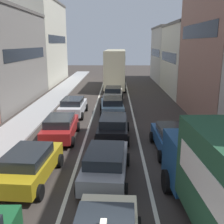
{
  "coord_description": "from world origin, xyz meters",
  "views": [
    {
      "loc": [
        0.26,
        -4.83,
        5.93
      ],
      "look_at": [
        0.0,
        12.0,
        1.6
      ],
      "focal_mm": 43.0,
      "sensor_mm": 36.0,
      "label": 1
    }
  ],
  "objects_px": {
    "hatchback_centre_lane_third": "(113,126)",
    "sedan_centre_lane_fifth": "(113,93)",
    "sedan_left_lane_fourth": "(73,106)",
    "sedan_left_lane_third": "(60,127)",
    "sedan_right_lane_behind_truck": "(173,138)",
    "wagon_left_lane_second": "(29,164)",
    "sedan_centre_lane_second": "(106,163)",
    "coupe_centre_lane_fourth": "(112,106)",
    "bus_mid_queue_primary": "(115,67)"
  },
  "relations": [
    {
      "from": "sedan_left_lane_third",
      "to": "sedan_centre_lane_fifth",
      "type": "height_order",
      "value": "same"
    },
    {
      "from": "coupe_centre_lane_fourth",
      "to": "hatchback_centre_lane_third",
      "type": "bearing_deg",
      "value": 178.19
    },
    {
      "from": "wagon_left_lane_second",
      "to": "sedan_right_lane_behind_truck",
      "type": "distance_m",
      "value": 7.77
    },
    {
      "from": "sedan_centre_lane_fifth",
      "to": "sedan_right_lane_behind_truck",
      "type": "xyz_separation_m",
      "value": [
        3.47,
        -13.69,
        0.0
      ]
    },
    {
      "from": "bus_mid_queue_primary",
      "to": "wagon_left_lane_second",
      "type": "bearing_deg",
      "value": 173.14
    },
    {
      "from": "sedan_left_lane_fourth",
      "to": "sedan_centre_lane_fifth",
      "type": "xyz_separation_m",
      "value": [
        3.32,
        5.99,
        0.0
      ]
    },
    {
      "from": "sedan_centre_lane_fifth",
      "to": "bus_mid_queue_primary",
      "type": "xyz_separation_m",
      "value": [
        0.19,
        8.08,
        2.03
      ]
    },
    {
      "from": "sedan_centre_lane_fifth",
      "to": "hatchback_centre_lane_third",
      "type": "bearing_deg",
      "value": -177.3
    },
    {
      "from": "wagon_left_lane_second",
      "to": "sedan_left_lane_third",
      "type": "height_order",
      "value": "same"
    },
    {
      "from": "sedan_centre_lane_second",
      "to": "sedan_left_lane_fourth",
      "type": "xyz_separation_m",
      "value": [
        -3.16,
        11.0,
        0.0
      ]
    },
    {
      "from": "wagon_left_lane_second",
      "to": "sedan_left_lane_third",
      "type": "relative_size",
      "value": 1.01
    },
    {
      "from": "hatchback_centre_lane_third",
      "to": "sedan_left_lane_fourth",
      "type": "relative_size",
      "value": 1.01
    },
    {
      "from": "hatchback_centre_lane_third",
      "to": "wagon_left_lane_second",
      "type": "bearing_deg",
      "value": 149.18
    },
    {
      "from": "hatchback_centre_lane_third",
      "to": "sedan_left_lane_third",
      "type": "bearing_deg",
      "value": 94.31
    },
    {
      "from": "sedan_left_lane_fourth",
      "to": "wagon_left_lane_second",
      "type": "bearing_deg",
      "value": -179.95
    },
    {
      "from": "bus_mid_queue_primary",
      "to": "coupe_centre_lane_fourth",
      "type": "bearing_deg",
      "value": -179.53
    },
    {
      "from": "sedan_centre_lane_second",
      "to": "bus_mid_queue_primary",
      "type": "distance_m",
      "value": 25.16
    },
    {
      "from": "hatchback_centre_lane_third",
      "to": "sedan_centre_lane_second",
      "type": "bearing_deg",
      "value": 179.21
    },
    {
      "from": "wagon_left_lane_second",
      "to": "coupe_centre_lane_fourth",
      "type": "relative_size",
      "value": 1.0
    },
    {
      "from": "sedan_right_lane_behind_truck",
      "to": "sedan_left_lane_third",
      "type": "bearing_deg",
      "value": 72.29
    },
    {
      "from": "hatchback_centre_lane_third",
      "to": "sedan_left_lane_third",
      "type": "xyz_separation_m",
      "value": [
        -3.35,
        -0.13,
        0.0
      ]
    },
    {
      "from": "sedan_left_lane_fourth",
      "to": "sedan_right_lane_behind_truck",
      "type": "height_order",
      "value": "same"
    },
    {
      "from": "sedan_right_lane_behind_truck",
      "to": "bus_mid_queue_primary",
      "type": "bearing_deg",
      "value": 7.24
    },
    {
      "from": "sedan_centre_lane_fifth",
      "to": "coupe_centre_lane_fourth",
      "type": "bearing_deg",
      "value": -178.29
    },
    {
      "from": "sedan_centre_lane_second",
      "to": "sedan_right_lane_behind_truck",
      "type": "distance_m",
      "value": 4.9
    },
    {
      "from": "sedan_left_lane_third",
      "to": "sedan_left_lane_fourth",
      "type": "height_order",
      "value": "same"
    },
    {
      "from": "sedan_left_lane_third",
      "to": "bus_mid_queue_primary",
      "type": "bearing_deg",
      "value": -11.39
    },
    {
      "from": "hatchback_centre_lane_third",
      "to": "sedan_right_lane_behind_truck",
      "type": "xyz_separation_m",
      "value": [
        3.35,
        -2.1,
        0.0
      ]
    },
    {
      "from": "wagon_left_lane_second",
      "to": "hatchback_centre_lane_third",
      "type": "xyz_separation_m",
      "value": [
        3.61,
        5.56,
        0.0
      ]
    },
    {
      "from": "coupe_centre_lane_fourth",
      "to": "sedan_left_lane_fourth",
      "type": "height_order",
      "value": "same"
    },
    {
      "from": "coupe_centre_lane_fourth",
      "to": "sedan_left_lane_fourth",
      "type": "relative_size",
      "value": 1.02
    },
    {
      "from": "sedan_centre_lane_second",
      "to": "sedan_right_lane_behind_truck",
      "type": "height_order",
      "value": "same"
    },
    {
      "from": "coupe_centre_lane_fourth",
      "to": "sedan_left_lane_fourth",
      "type": "bearing_deg",
      "value": 91.12
    },
    {
      "from": "sedan_left_lane_third",
      "to": "sedan_right_lane_behind_truck",
      "type": "distance_m",
      "value": 6.99
    },
    {
      "from": "coupe_centre_lane_fourth",
      "to": "sedan_right_lane_behind_truck",
      "type": "relative_size",
      "value": 1.01
    },
    {
      "from": "wagon_left_lane_second",
      "to": "sedan_left_lane_fourth",
      "type": "bearing_deg",
      "value": 3.04
    },
    {
      "from": "sedan_centre_lane_second",
      "to": "coupe_centre_lane_fourth",
      "type": "relative_size",
      "value": 1.0
    },
    {
      "from": "hatchback_centre_lane_third",
      "to": "bus_mid_queue_primary",
      "type": "relative_size",
      "value": 0.41
    },
    {
      "from": "coupe_centre_lane_fourth",
      "to": "sedan_left_lane_fourth",
      "type": "distance_m",
      "value": 3.29
    },
    {
      "from": "sedan_centre_lane_second",
      "to": "sedan_right_lane_behind_truck",
      "type": "xyz_separation_m",
      "value": [
        3.63,
        3.3,
        0.0
      ]
    },
    {
      "from": "sedan_centre_lane_second",
      "to": "wagon_left_lane_second",
      "type": "xyz_separation_m",
      "value": [
        -3.33,
        -0.16,
        0.0
      ]
    },
    {
      "from": "hatchback_centre_lane_third",
      "to": "sedan_centre_lane_fifth",
      "type": "xyz_separation_m",
      "value": [
        -0.12,
        11.59,
        0.0
      ]
    },
    {
      "from": "sedan_centre_lane_second",
      "to": "hatchback_centre_lane_third",
      "type": "relative_size",
      "value": 1.01
    },
    {
      "from": "wagon_left_lane_second",
      "to": "bus_mid_queue_primary",
      "type": "xyz_separation_m",
      "value": [
        3.68,
        25.23,
        2.03
      ]
    },
    {
      "from": "sedan_left_lane_fourth",
      "to": "sedan_centre_lane_fifth",
      "type": "distance_m",
      "value": 6.85
    },
    {
      "from": "sedan_centre_lane_second",
      "to": "sedan_left_lane_fourth",
      "type": "bearing_deg",
      "value": 19.99
    },
    {
      "from": "sedan_centre_lane_fifth",
      "to": "sedan_left_lane_fourth",
      "type": "bearing_deg",
      "value": 153.1
    },
    {
      "from": "hatchback_centre_lane_third",
      "to": "bus_mid_queue_primary",
      "type": "bearing_deg",
      "value": 1.93
    },
    {
      "from": "coupe_centre_lane_fourth",
      "to": "sedan_left_lane_fourth",
      "type": "xyz_separation_m",
      "value": [
        -3.28,
        -0.26,
        0.0
      ]
    },
    {
      "from": "wagon_left_lane_second",
      "to": "sedan_centre_lane_fifth",
      "type": "height_order",
      "value": "same"
    }
  ]
}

